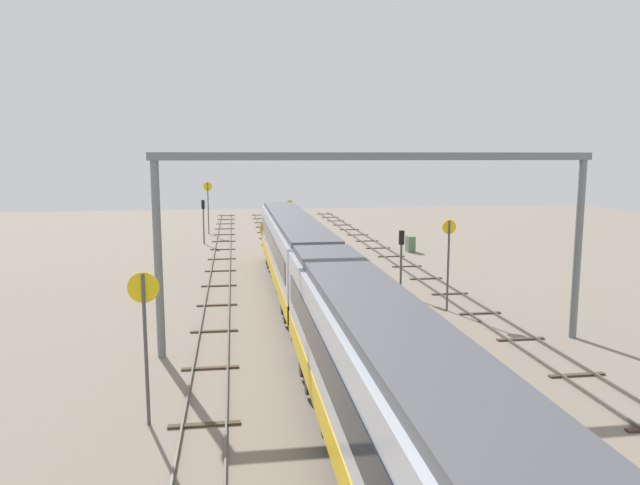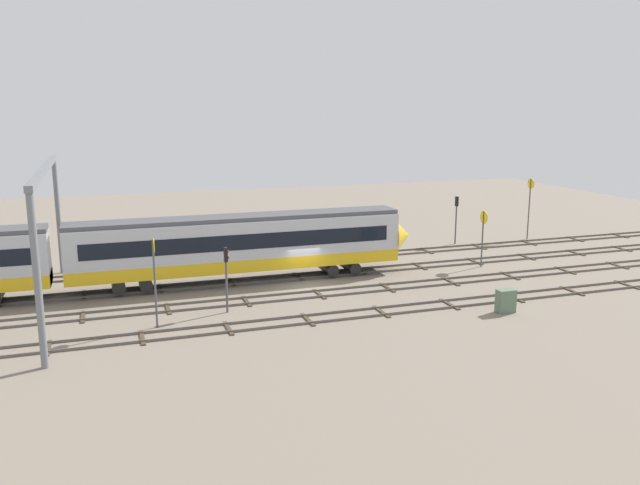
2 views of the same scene
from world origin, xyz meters
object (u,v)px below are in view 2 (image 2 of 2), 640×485
object	(u,v)px
speed_sign_far_trackside	(155,272)
speed_sign_near_foreground	(483,229)
relay_cabinet	(506,301)
speed_sign_distant_end	(530,200)
overhead_gantry	(47,202)
signal_light_trackside_approach	(226,270)
signal_light_trackside_departure	(456,213)
train	(66,259)

from	to	relation	value
speed_sign_far_trackside	speed_sign_near_foreground	bearing A→B (deg)	14.33
speed_sign_far_trackside	relay_cabinet	world-z (taller)	speed_sign_far_trackside
speed_sign_distant_end	relay_cabinet	xyz separation A→B (m)	(-15.62, -19.11, -3.12)
speed_sign_distant_end	overhead_gantry	bearing A→B (deg)	-167.41
signal_light_trackside_approach	signal_light_trackside_departure	size ratio (longest dim) A/B	0.93
signal_light_trackside_approach	signal_light_trackside_departure	distance (m)	27.79
train	signal_light_trackside_departure	bearing A→B (deg)	11.53
speed_sign_near_foreground	relay_cabinet	size ratio (longest dim) A/B	3.10
signal_light_trackside_departure	relay_cabinet	xyz separation A→B (m)	(-7.73, -19.28, -2.20)
overhead_gantry	signal_light_trackside_departure	bearing A→B (deg)	15.61
speed_sign_near_foreground	speed_sign_distant_end	xyz separation A→B (m)	(10.48, 8.33, 0.78)
overhead_gantry	signal_light_trackside_approach	xyz separation A→B (m)	(10.22, -4.03, -4.14)
speed_sign_near_foreground	overhead_gantry	bearing A→B (deg)	-177.99
signal_light_trackside_departure	signal_light_trackside_approach	bearing A→B (deg)	-150.58
speed_sign_near_foreground	signal_light_trackside_approach	xyz separation A→B (m)	(-21.62, -5.15, -0.33)
speed_sign_near_foreground	signal_light_trackside_departure	world-z (taller)	speed_sign_near_foreground
signal_light_trackside_approach	speed_sign_far_trackside	bearing A→B (deg)	-161.21
speed_sign_far_trackside	relay_cabinet	size ratio (longest dim) A/B	3.60
signal_light_trackside_departure	train	bearing A→B (deg)	-168.47
speed_sign_far_trackside	train	bearing A→B (deg)	121.68
train	speed_sign_far_trackside	distance (m)	9.74
speed_sign_far_trackside	relay_cabinet	xyz separation A→B (m)	(20.90, -4.13, -2.58)
train	speed_sign_far_trackside	bearing A→B (deg)	-58.32
overhead_gantry	speed_sign_distant_end	bearing A→B (deg)	12.59
speed_sign_far_trackside	signal_light_trackside_departure	bearing A→B (deg)	27.89
relay_cabinet	signal_light_trackside_approach	bearing A→B (deg)	161.12
speed_sign_distant_end	signal_light_trackside_departure	world-z (taller)	speed_sign_distant_end
speed_sign_distant_end	signal_light_trackside_approach	distance (m)	34.83
train	relay_cabinet	distance (m)	28.88
overhead_gantry	speed_sign_distant_end	world-z (taller)	overhead_gantry
overhead_gantry	speed_sign_distant_end	distance (m)	43.47
speed_sign_distant_end	relay_cabinet	distance (m)	24.88
overhead_gantry	relay_cabinet	bearing A→B (deg)	-19.89
speed_sign_distant_end	signal_light_trackside_departure	xyz separation A→B (m)	(-7.89, 0.17, -0.92)
signal_light_trackside_departure	speed_sign_near_foreground	bearing A→B (deg)	-106.94
signal_light_trackside_departure	relay_cabinet	world-z (taller)	signal_light_trackside_departure
overhead_gantry	speed_sign_far_trackside	bearing A→B (deg)	-43.66
overhead_gantry	signal_light_trackside_approach	bearing A→B (deg)	-21.50
train	speed_sign_distant_end	size ratio (longest dim) A/B	8.54
relay_cabinet	speed_sign_far_trackside	bearing A→B (deg)	168.83
speed_sign_near_foreground	train	bearing A→B (deg)	177.02
overhead_gantry	signal_light_trackside_approach	world-z (taller)	overhead_gantry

